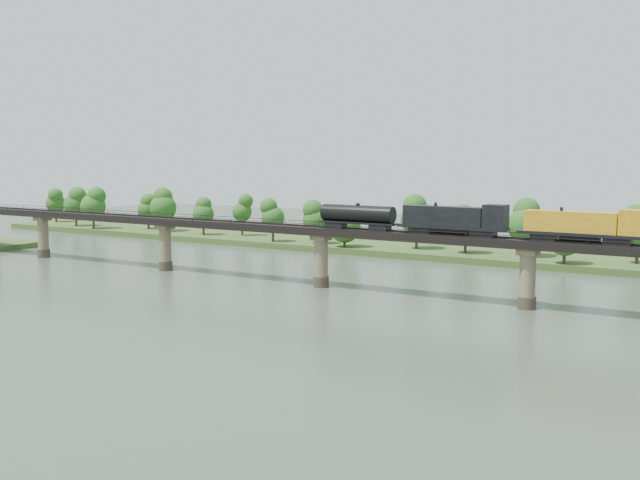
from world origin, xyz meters
The scene contains 6 objects.
ground centered at (0.00, 0.00, 0.00)m, with size 400.00×400.00×0.00m, color #334133.
far_bank centered at (0.00, 85.00, 0.80)m, with size 300.00×24.00×1.60m, color #324B1E.
bridge centered at (0.00, 30.00, 5.46)m, with size 236.00×30.00×11.50m.
bridge_superstructure centered at (0.00, 30.00, 11.79)m, with size 220.00×4.90×0.75m.
far_treeline centered at (-8.21, 80.52, 8.83)m, with size 289.06×17.54×13.60m.
freight_train centered at (41.20, 30.00, 14.12)m, with size 79.56×3.10×5.48m.
Camera 1 is at (80.43, -97.95, 25.89)m, focal length 45.00 mm.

